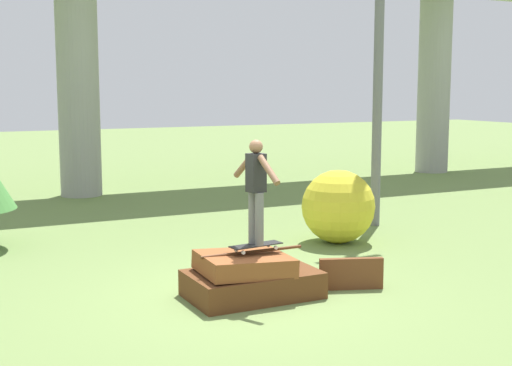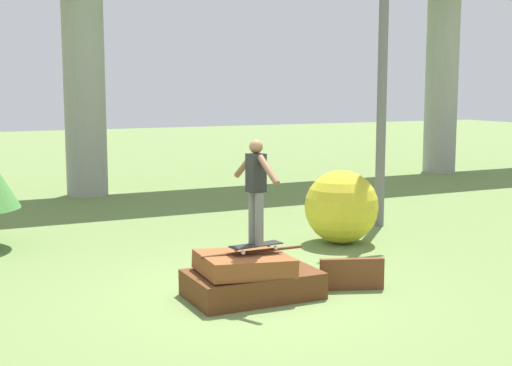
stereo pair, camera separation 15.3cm
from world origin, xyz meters
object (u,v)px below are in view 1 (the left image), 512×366
Objects in this scene: skateboard at (256,245)px; utility_pole at (379,30)px; bush_yellow_flowering at (338,207)px; skater at (256,185)px.

utility_pole is (4.62, 3.56, 3.34)m from skateboard.
skateboard is 0.57× the size of bush_yellow_flowering.
skateboard is 0.10× the size of utility_pole.
skateboard is 6.72m from utility_pole.
skater is at bearing -142.34° from utility_pole.
utility_pole is at bearing 37.66° from skater.
utility_pole is 3.93m from bush_yellow_flowering.
utility_pole reaches higher than skater.
skateboard is 0.54× the size of skater.
skater is 1.05× the size of bush_yellow_flowering.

